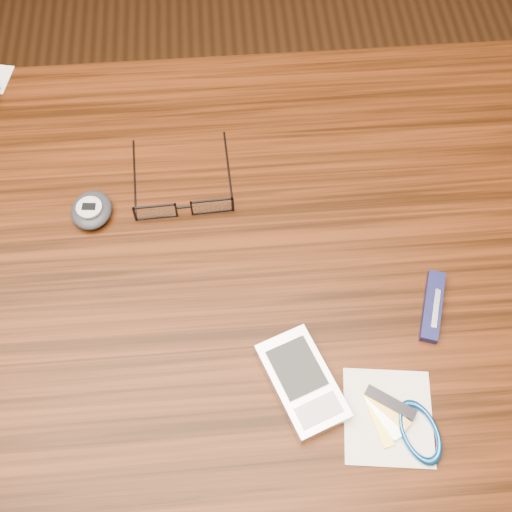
{
  "coord_description": "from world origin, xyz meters",
  "views": [
    {
      "loc": [
        0.03,
        -0.33,
        1.39
      ],
      "look_at": [
        0.06,
        0.02,
        0.76
      ],
      "focal_mm": 45.0,
      "sensor_mm": 36.0,
      "label": 1
    }
  ],
  "objects_px": {
    "notepad_keys": "(404,424)",
    "pocket_knife": "(433,306)",
    "eyeglasses": "(184,205)",
    "pda_phone": "(302,382)",
    "desk": "(210,317)",
    "pedometer": "(91,210)"
  },
  "relations": [
    {
      "from": "pda_phone",
      "to": "notepad_keys",
      "type": "bearing_deg",
      "value": -27.23
    },
    {
      "from": "pda_phone",
      "to": "notepad_keys",
      "type": "xyz_separation_m",
      "value": [
        0.1,
        -0.05,
        -0.0
      ]
    },
    {
      "from": "pda_phone",
      "to": "pedometer",
      "type": "bearing_deg",
      "value": 134.83
    },
    {
      "from": "desk",
      "to": "eyeglasses",
      "type": "relative_size",
      "value": 7.89
    },
    {
      "from": "notepad_keys",
      "to": "pocket_knife",
      "type": "distance_m",
      "value": 0.14
    },
    {
      "from": "pda_phone",
      "to": "pedometer",
      "type": "xyz_separation_m",
      "value": [
        -0.23,
        0.23,
        0.0
      ]
    },
    {
      "from": "desk",
      "to": "pda_phone",
      "type": "distance_m",
      "value": 0.2
    },
    {
      "from": "desk",
      "to": "pda_phone",
      "type": "height_order",
      "value": "pda_phone"
    },
    {
      "from": "pedometer",
      "to": "pocket_knife",
      "type": "relative_size",
      "value": 0.69
    },
    {
      "from": "desk",
      "to": "notepad_keys",
      "type": "height_order",
      "value": "notepad_keys"
    },
    {
      "from": "notepad_keys",
      "to": "pda_phone",
      "type": "bearing_deg",
      "value": 152.77
    },
    {
      "from": "eyeglasses",
      "to": "pedometer",
      "type": "xyz_separation_m",
      "value": [
        -0.11,
        0.0,
        -0.0
      ]
    },
    {
      "from": "pda_phone",
      "to": "pocket_knife",
      "type": "xyz_separation_m",
      "value": [
        0.15,
        0.07,
        -0.0
      ]
    },
    {
      "from": "eyeglasses",
      "to": "pda_phone",
      "type": "relative_size",
      "value": 1.04
    },
    {
      "from": "eyeglasses",
      "to": "pedometer",
      "type": "bearing_deg",
      "value": 179.08
    },
    {
      "from": "pda_phone",
      "to": "notepad_keys",
      "type": "height_order",
      "value": "pda_phone"
    },
    {
      "from": "pda_phone",
      "to": "eyeglasses",
      "type": "bearing_deg",
      "value": 117.35
    },
    {
      "from": "eyeglasses",
      "to": "pocket_knife",
      "type": "relative_size",
      "value": 1.49
    },
    {
      "from": "eyeglasses",
      "to": "pocket_knife",
      "type": "distance_m",
      "value": 0.31
    },
    {
      "from": "notepad_keys",
      "to": "pocket_knife",
      "type": "height_order",
      "value": "pocket_knife"
    },
    {
      "from": "pocket_knife",
      "to": "pedometer",
      "type": "bearing_deg",
      "value": 158.06
    },
    {
      "from": "desk",
      "to": "pocket_knife",
      "type": "relative_size",
      "value": 11.73
    }
  ]
}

